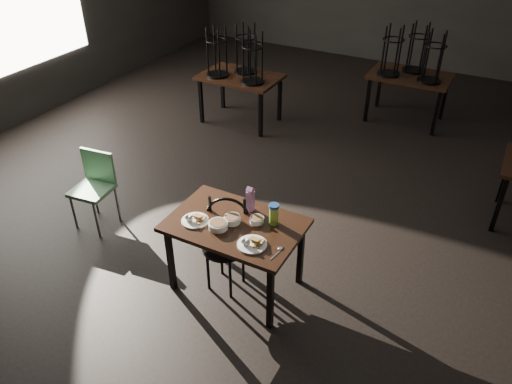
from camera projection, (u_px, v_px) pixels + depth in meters
The scene contains 14 objects.
room at pixel (308, 16), 4.32m from camera, with size 12.00×12.04×3.22m.
main_table at pixel (235, 230), 4.50m from camera, with size 1.20×0.80×0.75m.
plate_left at pixel (195, 219), 4.47m from camera, with size 0.25×0.25×0.08m.
plate_right at pixel (252, 243), 4.19m from camera, with size 0.26×0.26×0.08m.
bowl_near at pixel (232, 219), 4.45m from camera, with size 0.15×0.15×0.06m.
bowl_far at pixel (257, 220), 4.46m from camera, with size 0.13×0.13×0.05m.
bowl_big at pixel (218, 225), 4.38m from camera, with size 0.17×0.17×0.06m.
juice_carton at pixel (250, 199), 4.56m from camera, with size 0.07×0.07×0.25m.
water_bottle at pixel (274, 214), 4.40m from camera, with size 0.12×0.12×0.20m.
spoon at pixel (280, 249), 4.15m from camera, with size 0.05×0.21×0.01m.
bentwood_chair at pixel (226, 237), 4.63m from camera, with size 0.48×0.47×0.91m.
school_chair at pixel (95, 183), 5.45m from camera, with size 0.44×0.44×0.86m.
bg_table_left at pixel (240, 74), 7.49m from camera, with size 1.20×0.80×1.48m.
bg_table_far at pixel (411, 73), 7.52m from camera, with size 1.20×0.80×1.48m.
Camera 1 is at (1.62, -4.13, 3.45)m, focal length 35.00 mm.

